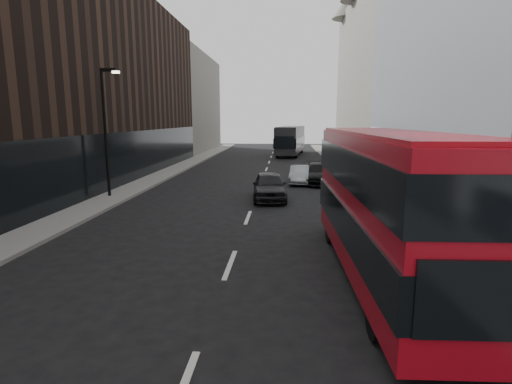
% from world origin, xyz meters
% --- Properties ---
extents(sidewalk_right, '(3.00, 80.00, 0.15)m').
position_xyz_m(sidewalk_right, '(7.50, 25.00, 0.07)').
color(sidewalk_right, slate).
rests_on(sidewalk_right, ground).
extents(sidewalk_left, '(2.00, 80.00, 0.15)m').
position_xyz_m(sidewalk_left, '(-8.00, 25.00, 0.07)').
color(sidewalk_left, slate).
rests_on(sidewalk_left, ground).
extents(building_modern_block, '(5.03, 22.00, 20.00)m').
position_xyz_m(building_modern_block, '(11.47, 21.00, 9.90)').
color(building_modern_block, gray).
rests_on(building_modern_block, ground).
extents(building_victorian, '(6.50, 24.00, 21.00)m').
position_xyz_m(building_victorian, '(11.38, 44.00, 9.66)').
color(building_victorian, slate).
rests_on(building_victorian, ground).
extents(building_left_mid, '(5.00, 24.00, 14.00)m').
position_xyz_m(building_left_mid, '(-11.50, 30.00, 7.00)').
color(building_left_mid, black).
rests_on(building_left_mid, ground).
extents(building_left_far, '(5.00, 20.00, 13.00)m').
position_xyz_m(building_left_far, '(-11.50, 52.00, 6.50)').
color(building_left_far, slate).
rests_on(building_left_far, ground).
extents(street_lamp, '(1.06, 0.22, 7.00)m').
position_xyz_m(street_lamp, '(-8.22, 18.00, 4.18)').
color(street_lamp, black).
rests_on(street_lamp, sidewalk_left).
extents(red_bus, '(2.73, 10.26, 4.12)m').
position_xyz_m(red_bus, '(4.45, 7.25, 2.28)').
color(red_bus, '#A60A17').
rests_on(red_bus, ground).
extents(grey_bus, '(4.00, 11.21, 3.56)m').
position_xyz_m(grey_bus, '(2.31, 46.40, 1.90)').
color(grey_bus, black).
rests_on(grey_bus, ground).
extents(car_a, '(2.13, 4.62, 1.53)m').
position_xyz_m(car_a, '(0.80, 18.36, 0.77)').
color(car_a, black).
rests_on(car_a, ground).
extents(car_b, '(1.60, 3.84, 1.23)m').
position_xyz_m(car_b, '(2.69, 24.15, 0.62)').
color(car_b, '#919599').
rests_on(car_b, ground).
extents(car_c, '(2.11, 4.88, 1.40)m').
position_xyz_m(car_c, '(4.02, 24.26, 0.70)').
color(car_c, black).
rests_on(car_c, ground).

